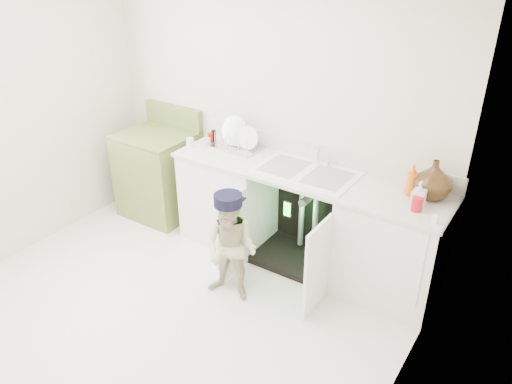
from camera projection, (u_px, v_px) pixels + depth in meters
ground at (168, 312)px, 3.98m from camera, size 3.50×3.50×0.00m
room_shell at (153, 171)px, 3.40m from camera, size 6.00×5.50×1.26m
counter_run at (306, 217)px, 4.38m from camera, size 2.44×1.02×1.20m
avocado_stove at (159, 173)px, 5.20m from camera, size 0.72×0.65×1.11m
repair_worker at (231, 248)px, 3.95m from camera, size 0.56×0.62×0.94m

